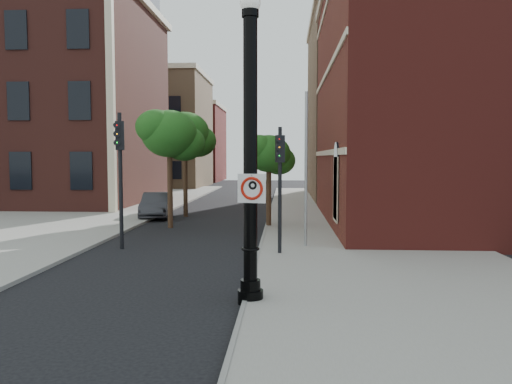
# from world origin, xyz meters

# --- Properties ---
(ground) EXTENTS (120.00, 120.00, 0.00)m
(ground) POSITION_xyz_m (0.00, 0.00, 0.00)
(ground) COLOR black
(ground) RESTS_ON ground
(sidewalk_right) EXTENTS (8.00, 60.00, 0.12)m
(sidewalk_right) POSITION_xyz_m (6.00, 10.00, 0.06)
(sidewalk_right) COLOR gray
(sidewalk_right) RESTS_ON ground
(sidewalk_left) EXTENTS (10.00, 50.00, 0.12)m
(sidewalk_left) POSITION_xyz_m (-9.00, 18.00, 0.06)
(sidewalk_left) COLOR gray
(sidewalk_left) RESTS_ON ground
(curb_edge) EXTENTS (0.10, 60.00, 0.14)m
(curb_edge) POSITION_xyz_m (2.05, 10.00, 0.07)
(curb_edge) COLOR gray
(curb_edge) RESTS_ON ground
(victorian_building) EXTENTS (18.60, 14.60, 17.95)m
(victorian_building) POSITION_xyz_m (-16.00, 23.97, 8.74)
(victorian_building) COLOR #5E2923
(victorian_building) RESTS_ON ground
(bg_building_tan_a) EXTENTS (12.00, 12.00, 12.00)m
(bg_building_tan_a) POSITION_xyz_m (-12.00, 44.00, 6.00)
(bg_building_tan_a) COLOR #9C7A55
(bg_building_tan_a) RESTS_ON ground
(bg_building_red) EXTENTS (12.00, 12.00, 10.00)m
(bg_building_red) POSITION_xyz_m (-12.00, 58.00, 5.00)
(bg_building_red) COLOR maroon
(bg_building_red) RESTS_ON ground
(bg_building_tan_b) EXTENTS (22.00, 14.00, 14.00)m
(bg_building_tan_b) POSITION_xyz_m (16.00, 30.00, 7.00)
(bg_building_tan_b) COLOR #9C7A55
(bg_building_tan_b) RESTS_ON ground
(lamppost) EXTENTS (0.58, 0.58, 6.84)m
(lamppost) POSITION_xyz_m (2.16, -0.08, 3.16)
(lamppost) COLOR black
(lamppost) RESTS_ON ground
(no_parking_sign) EXTENTS (0.63, 0.17, 0.64)m
(no_parking_sign) POSITION_xyz_m (2.20, -0.25, 2.61)
(no_parking_sign) COLOR white
(no_parking_sign) RESTS_ON ground
(parked_car) EXTENTS (2.01, 4.29, 1.36)m
(parked_car) POSITION_xyz_m (-4.07, 15.59, 0.68)
(parked_car) COLOR #2D2C31
(parked_car) RESTS_ON ground
(traffic_signal_left) EXTENTS (0.37, 0.43, 4.85)m
(traffic_signal_left) POSITION_xyz_m (-2.93, 6.31, 3.27)
(traffic_signal_left) COLOR black
(traffic_signal_left) RESTS_ON ground
(traffic_signal_right) EXTENTS (0.32, 0.37, 4.27)m
(traffic_signal_right) POSITION_xyz_m (2.75, 5.27, 2.88)
(traffic_signal_right) COLOR black
(traffic_signal_right) RESTS_ON ground
(utility_pole) EXTENTS (0.11, 0.11, 5.58)m
(utility_pole) POSITION_xyz_m (3.66, 6.61, 2.79)
(utility_pole) COLOR #999999
(utility_pole) RESTS_ON ground
(street_tree_a) EXTENTS (3.02, 2.73, 5.44)m
(street_tree_a) POSITION_xyz_m (-2.37, 11.72, 4.30)
(street_tree_a) COLOR #341F14
(street_tree_a) RESTS_ON ground
(street_tree_b) EXTENTS (3.19, 2.89, 5.75)m
(street_tree_b) POSITION_xyz_m (-2.54, 16.11, 4.54)
(street_tree_b) COLOR #341F14
(street_tree_b) RESTS_ON ground
(street_tree_c) EXTENTS (2.39, 2.16, 4.31)m
(street_tree_c) POSITION_xyz_m (2.19, 12.00, 3.39)
(street_tree_c) COLOR #341F14
(street_tree_c) RESTS_ON ground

